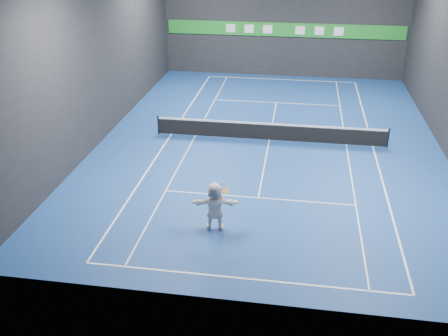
% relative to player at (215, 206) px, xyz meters
% --- Properties ---
extents(ground, '(26.00, 26.00, 0.00)m').
position_rel_player_xyz_m(ground, '(1.44, 9.02, -0.99)').
color(ground, navy).
rests_on(ground, ground).
extents(wall_back, '(18.00, 0.10, 9.00)m').
position_rel_player_xyz_m(wall_back, '(1.44, 22.02, 3.51)').
color(wall_back, black).
rests_on(wall_back, ground).
extents(wall_front, '(18.00, 0.10, 9.00)m').
position_rel_player_xyz_m(wall_front, '(1.44, -3.98, 3.51)').
color(wall_front, black).
rests_on(wall_front, ground).
extents(wall_left, '(0.10, 26.00, 9.00)m').
position_rel_player_xyz_m(wall_left, '(-7.56, 9.02, 3.51)').
color(wall_left, black).
rests_on(wall_left, ground).
extents(baseline_near, '(10.98, 0.08, 0.01)m').
position_rel_player_xyz_m(baseline_near, '(1.44, -2.87, -0.98)').
color(baseline_near, white).
rests_on(baseline_near, ground).
extents(baseline_far, '(10.98, 0.08, 0.01)m').
position_rel_player_xyz_m(baseline_far, '(1.44, 20.91, -0.98)').
color(baseline_far, white).
rests_on(baseline_far, ground).
extents(sideline_doubles_left, '(0.08, 23.78, 0.01)m').
position_rel_player_xyz_m(sideline_doubles_left, '(-4.05, 9.02, -0.98)').
color(sideline_doubles_left, white).
rests_on(sideline_doubles_left, ground).
extents(sideline_doubles_right, '(0.08, 23.78, 0.01)m').
position_rel_player_xyz_m(sideline_doubles_right, '(6.93, 9.02, -0.98)').
color(sideline_doubles_right, white).
rests_on(sideline_doubles_right, ground).
extents(sideline_singles_left, '(0.06, 23.78, 0.01)m').
position_rel_player_xyz_m(sideline_singles_left, '(-2.67, 9.02, -0.98)').
color(sideline_singles_left, white).
rests_on(sideline_singles_left, ground).
extents(sideline_singles_right, '(0.06, 23.78, 0.01)m').
position_rel_player_xyz_m(sideline_singles_right, '(5.55, 9.02, -0.98)').
color(sideline_singles_right, white).
rests_on(sideline_singles_right, ground).
extents(service_line_near, '(8.23, 0.06, 0.01)m').
position_rel_player_xyz_m(service_line_near, '(1.44, 2.62, -0.98)').
color(service_line_near, white).
rests_on(service_line_near, ground).
extents(service_line_far, '(8.23, 0.06, 0.01)m').
position_rel_player_xyz_m(service_line_far, '(1.44, 15.42, -0.98)').
color(service_line_far, white).
rests_on(service_line_far, ground).
extents(center_service_line, '(0.06, 12.80, 0.01)m').
position_rel_player_xyz_m(center_service_line, '(1.44, 9.02, -0.98)').
color(center_service_line, white).
rests_on(center_service_line, ground).
extents(player, '(1.89, 0.84, 1.97)m').
position_rel_player_xyz_m(player, '(0.00, 0.00, 0.00)').
color(player, white).
rests_on(player, ground).
extents(tennis_ball, '(0.07, 0.07, 0.07)m').
position_rel_player_xyz_m(tennis_ball, '(-0.09, 0.08, 1.84)').
color(tennis_ball, '#C6D824').
rests_on(tennis_ball, player).
extents(tennis_net, '(12.50, 0.10, 1.07)m').
position_rel_player_xyz_m(tennis_net, '(1.44, 9.02, -0.45)').
color(tennis_net, black).
rests_on(tennis_net, ground).
extents(sponsor_banner, '(17.64, 0.11, 1.00)m').
position_rel_player_xyz_m(sponsor_banner, '(1.44, 21.95, 2.51)').
color(sponsor_banner, '#1F8E28').
rests_on(sponsor_banner, wall_back).
extents(tennis_racket, '(0.48, 0.35, 0.69)m').
position_rel_player_xyz_m(tennis_racket, '(0.30, 0.05, 0.76)').
color(tennis_racket, red).
rests_on(tennis_racket, player).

